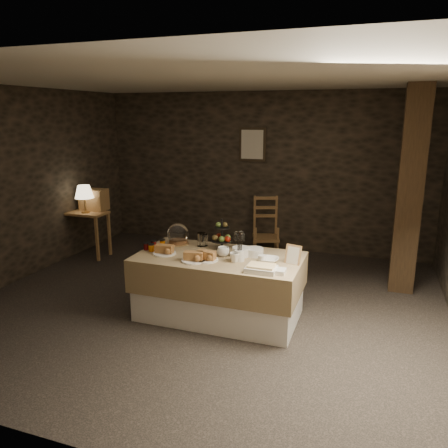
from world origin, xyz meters
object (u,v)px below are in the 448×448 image
(fruit_stand, at_px, (222,237))
(table_lamp, at_px, (84,192))
(timber_column, at_px, (410,191))
(chair, at_px, (267,227))
(wine_rack, at_px, (94,199))
(buffet_table, at_px, (219,282))
(console_table, at_px, (86,220))

(fruit_stand, bearing_deg, table_lamp, 158.83)
(table_lamp, height_order, fruit_stand, table_lamp)
(timber_column, bearing_deg, table_lamp, -177.02)
(timber_column, bearing_deg, chair, 152.71)
(wine_rack, bearing_deg, fruit_stand, -25.38)
(buffet_table, bearing_deg, table_lamp, 154.41)
(console_table, relative_size, fruit_stand, 2.07)
(buffet_table, relative_size, table_lamp, 4.17)
(buffet_table, height_order, console_table, console_table)
(table_lamp, relative_size, wine_rack, 1.04)
(buffet_table, relative_size, fruit_stand, 5.13)
(console_table, xyz_separation_m, wine_rack, (0.05, 0.18, 0.30))
(fruit_stand, bearing_deg, chair, 90.93)
(buffet_table, distance_m, fruit_stand, 0.52)
(wine_rack, bearing_deg, timber_column, 0.16)
(table_lamp, bearing_deg, console_table, 135.00)
(timber_column, height_order, fruit_stand, timber_column)
(buffet_table, relative_size, wine_rack, 4.32)
(buffet_table, xyz_separation_m, fruit_stand, (-0.06, 0.27, 0.44))
(wine_rack, bearing_deg, table_lamp, -90.00)
(table_lamp, relative_size, chair, 0.61)
(wine_rack, distance_m, chair, 2.87)
(buffet_table, xyz_separation_m, table_lamp, (-2.71, 1.30, 0.64))
(console_table, relative_size, wine_rack, 1.74)
(buffet_table, bearing_deg, console_table, 153.97)
(timber_column, bearing_deg, buffet_table, -142.06)
(buffet_table, xyz_separation_m, console_table, (-2.76, 1.35, 0.19))
(console_table, xyz_separation_m, table_lamp, (0.05, -0.05, 0.46))
(timber_column, distance_m, fruit_stand, 2.44)
(chair, relative_size, timber_column, 0.27)
(table_lamp, height_order, timber_column, timber_column)
(buffet_table, relative_size, timber_column, 0.70)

